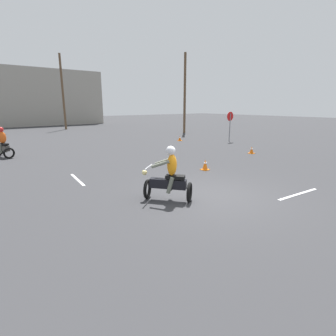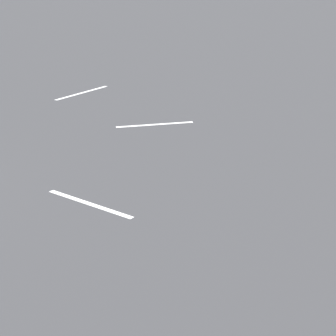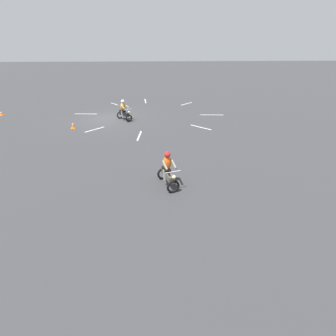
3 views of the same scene
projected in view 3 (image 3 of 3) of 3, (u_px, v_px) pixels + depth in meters
The scene contains 13 objects.
ground_plane at pixel (109, 119), 21.95m from camera, with size 120.00×120.00×0.00m, color #333335.
motorcycle_rider_foreground at pixel (124, 111), 21.23m from camera, with size 1.35×1.46×1.66m.
motorcycle_rider_background at pixel (168, 171), 11.70m from camera, with size 1.02×1.55×1.66m.
traffic_cone_near_right at pixel (73, 125), 19.51m from camera, with size 0.32×0.32×0.47m.
traffic_cone_mid_center at pixel (1, 113), 22.82m from camera, with size 0.32×0.32×0.36m.
lane_stripe_e at pixel (86, 114), 23.31m from camera, with size 0.10×2.03×0.01m, color silver.
lane_stripe_ne at pixel (95, 130), 19.33m from camera, with size 0.10×1.70×0.01m, color silver.
lane_stripe_n at pixel (139, 136), 18.09m from camera, with size 0.10×1.90×0.01m, color silver.
lane_stripe_nw at pixel (201, 127), 19.80m from camera, with size 0.10×1.87×0.01m, color silver.
lane_stripe_w at pixel (212, 115), 23.00m from camera, with size 0.10×2.06×0.01m, color silver.
lane_stripe_sw at pixel (187, 104), 26.90m from camera, with size 0.10×1.87×0.01m, color silver.
lane_stripe_s at pixel (145, 101), 28.07m from camera, with size 0.10×2.06×0.01m, color silver.
lane_stripe_se at pixel (114, 104), 26.81m from camera, with size 0.10×1.33×0.01m, color silver.
Camera 3 is at (-3.93, 21.71, 6.07)m, focal length 28.00 mm.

